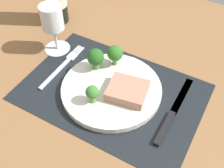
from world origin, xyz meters
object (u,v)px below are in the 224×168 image
(plate, at_px, (111,89))
(steak, at_px, (126,92))
(wine_glass, at_px, (52,21))
(knife, at_px, (172,114))
(fork, at_px, (63,66))

(plate, xyz_separation_m, steak, (0.04, -0.00, 0.02))
(plate, xyz_separation_m, wine_glass, (-0.22, 0.07, 0.09))
(steak, relative_size, knife, 0.40)
(steak, height_order, fork, steak)
(knife, bearing_deg, steak, -175.86)
(steak, xyz_separation_m, fork, (-0.21, 0.02, -0.03))
(plate, bearing_deg, wine_glass, 162.66)
(plate, distance_m, steak, 0.05)
(plate, relative_size, knife, 1.10)
(plate, height_order, fork, plate)
(knife, height_order, wine_glass, wine_glass)
(fork, bearing_deg, knife, -3.01)
(steak, distance_m, knife, 0.12)
(knife, xyz_separation_m, wine_glass, (-0.38, 0.06, 0.09))
(fork, xyz_separation_m, knife, (0.32, -0.01, 0.00))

